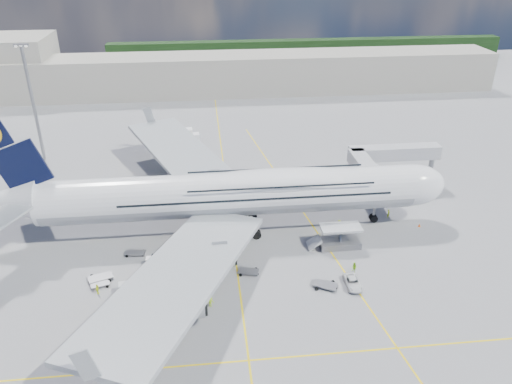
{
  "coord_description": "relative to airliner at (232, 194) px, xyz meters",
  "views": [
    {
      "loc": [
        -3.94,
        -63.29,
        44.63
      ],
      "look_at": [
        3.96,
        8.0,
        7.98
      ],
      "focal_mm": 35.0,
      "sensor_mm": 36.0,
      "label": 1
    }
  ],
  "objects": [
    {
      "name": "ground",
      "position": [
        -0.26,
        -10.0,
        -6.87
      ],
      "size": [
        300.0,
        300.0,
        0.0
      ],
      "primitive_type": "plane",
      "color": "gray",
      "rests_on": "ground"
    },
    {
      "name": "taxi_line_main",
      "position": [
        -0.26,
        -10.0,
        -6.86
      ],
      "size": [
        0.25,
        220.0,
        0.01
      ],
      "primitive_type": "cube",
      "color": "yellow",
      "rests_on": "ground"
    },
    {
      "name": "taxi_line_cross",
      "position": [
        -0.26,
        -30.0,
        -6.86
      ],
      "size": [
        120.0,
        0.25,
        0.01
      ],
      "primitive_type": "cube",
      "color": "yellow",
      "rests_on": "ground"
    },
    {
      "name": "taxi_line_diag",
      "position": [
        13.74,
        -0.0,
        -6.86
      ],
      "size": [
        14.16,
        99.06,
        0.01
      ],
      "primitive_type": "cube",
      "rotation": [
        0.0,
        0.0,
        0.14
      ],
      "color": "yellow",
      "rests_on": "ground"
    },
    {
      "name": "airliner",
      "position": [
        0.0,
        0.0,
        0.0
      ],
      "size": [
        77.26,
        79.15,
        23.71
      ],
      "color": "white",
      "rests_on": "ground"
    },
    {
      "name": "jet_bridge",
      "position": [
        29.55,
        10.94,
        -0.02
      ],
      "size": [
        18.8,
        12.1,
        8.5
      ],
      "color": "#B7B7BC",
      "rests_on": "ground"
    },
    {
      "name": "cargo_loader",
      "position": [
        16.56,
        -7.11,
        -5.62
      ],
      "size": [
        8.53,
        3.2,
        3.67
      ],
      "color": "silver",
      "rests_on": "ground"
    },
    {
      "name": "light_mast",
      "position": [
        -40.26,
        35.0,
        6.34
      ],
      "size": [
        3.0,
        0.7,
        25.5
      ],
      "color": "gray",
      "rests_on": "ground"
    },
    {
      "name": "terminal",
      "position": [
        -0.26,
        85.0,
        -0.87
      ],
      "size": [
        180.0,
        16.0,
        12.0
      ],
      "primitive_type": "cube",
      "color": "#B2AD9E",
      "rests_on": "ground"
    },
    {
      "name": "tree_line",
      "position": [
        39.74,
        130.0,
        -2.87
      ],
      "size": [
        160.0,
        6.0,
        8.0
      ],
      "primitive_type": "cube",
      "color": "#193814",
      "rests_on": "ground"
    },
    {
      "name": "dolly_row_a",
      "position": [
        -20.1,
        -13.49,
        -6.57
      ],
      "size": [
        2.94,
        2.09,
        0.39
      ],
      "rotation": [
        0.0,
        0.0,
        0.28
      ],
      "color": "gray",
      "rests_on": "ground"
    },
    {
      "name": "dolly_row_b",
      "position": [
        -20.3,
        -12.01,
        -6.48
      ],
      "size": [
        3.87,
        2.92,
        0.5
      ],
      "rotation": [
        0.0,
        0.0,
        0.36
      ],
      "color": "gray",
      "rests_on": "ground"
    },
    {
      "name": "dolly_row_c",
      "position": [
        -16.01,
        -15.81,
        -5.89
      ],
      "size": [
        3.05,
        1.92,
        1.81
      ],
      "rotation": [
        0.0,
        0.0,
        0.14
      ],
      "color": "gray",
      "rests_on": "ground"
    },
    {
      "name": "dolly_back",
      "position": [
        -15.93,
        -5.96,
        -6.52
      ],
      "size": [
        3.3,
        2.11,
        0.45
      ],
      "rotation": [
        0.0,
        0.0,
        -0.16
      ],
      "color": "gray",
      "rests_on": "ground"
    },
    {
      "name": "dolly_nose_far",
      "position": [
        11.94,
        -17.29,
        -6.48
      ],
      "size": [
        3.87,
        3.23,
        0.5
      ],
      "rotation": [
        0.0,
        0.0,
        -0.5
      ],
      "color": "gray",
      "rests_on": "ground"
    },
    {
      "name": "dolly_nose_near",
      "position": [
        1.35,
        -12.84,
        -6.52
      ],
      "size": [
        3.44,
        2.51,
        0.45
      ],
      "rotation": [
        0.0,
        0.0,
        -0.31
      ],
      "color": "gray",
      "rests_on": "ground"
    },
    {
      "name": "baggage_tug",
      "position": [
        -12.59,
        -9.17,
        -6.13
      ],
      "size": [
        2.76,
        1.42,
        1.68
      ],
      "rotation": [
        0.0,
        0.0,
        -0.07
      ],
      "color": "white",
      "rests_on": "ground"
    },
    {
      "name": "catering_truck_inner",
      "position": [
        -6.35,
        12.31,
        -5.12
      ],
      "size": [
        6.28,
        2.63,
        3.7
      ],
      "rotation": [
        0.0,
        0.0,
        0.06
      ],
      "color": "gray",
      "rests_on": "ground"
    },
    {
      "name": "catering_truck_outer",
      "position": [
        -8.56,
        40.96,
        -5.12
      ],
      "size": [
        6.48,
        2.92,
        3.76
      ],
      "rotation": [
        0.0,
        0.0,
        0.11
      ],
      "color": "gray",
      "rests_on": "ground"
    },
    {
      "name": "service_van",
      "position": [
        15.93,
        -17.56,
        -6.26
      ],
      "size": [
        2.06,
        4.4,
        1.22
      ],
      "primitive_type": "imported",
      "rotation": [
        0.0,
        0.0,
        -0.01
      ],
      "color": "white",
      "rests_on": "ground"
    },
    {
      "name": "crew_nose",
      "position": [
        27.79,
        0.94,
        -6.07
      ],
      "size": [
        0.69,
        0.66,
        1.6
      ],
      "primitive_type": "imported",
      "rotation": [
        0.0,
        0.0,
        0.68
      ],
      "color": "#D3F319",
      "rests_on": "ground"
    },
    {
      "name": "crew_loader",
      "position": [
        17.09,
        -14.26,
        -6.05
      ],
      "size": [
        0.93,
        1.0,
        1.64
      ],
      "primitive_type": "imported",
      "rotation": [
        0.0,
        0.0,
        -1.06
      ],
      "color": "#9AE818",
      "rests_on": "ground"
    },
    {
      "name": "crew_wing",
      "position": [
        -20.13,
        -15.29,
        -6.07
      ],
      "size": [
        0.59,
        1.0,
        1.59
      ],
      "primitive_type": "imported",
      "rotation": [
        0.0,
        0.0,
        1.34
      ],
      "color": "#E8FF1A",
      "rests_on": "ground"
    },
    {
      "name": "crew_van",
      "position": [
        18.0,
        -2.04,
        -5.97
      ],
      "size": [
        0.85,
        1.02,
        1.79
      ],
      "primitive_type": "imported",
      "rotation": [
        0.0,
        0.0,
        1.95
      ],
      "color": "#C5DB17",
      "rests_on": "ground"
    },
    {
      "name": "crew_tug",
      "position": [
        -4.48,
        -19.78,
        -6.1
      ],
      "size": [
        1.05,
        0.68,
        1.54
      ],
      "primitive_type": "imported",
      "rotation": [
        0.0,
        0.0,
        0.11
      ],
      "color": "#B7E818",
      "rests_on": "ground"
    },
    {
      "name": "cone_nose",
      "position": [
        32.11,
        -2.67,
        -6.59
      ],
      "size": [
        0.45,
        0.45,
        0.58
      ],
      "color": "#FF600D",
      "rests_on": "ground"
    },
    {
      "name": "cone_wing_left_inner",
      "position": [
        -8.6,
        17.23,
        -6.58
      ],
      "size": [
        0.47,
        0.47,
        0.6
      ],
      "color": "#FF600D",
      "rests_on": "ground"
    },
    {
      "name": "cone_wing_left_outer",
      "position": [
        -10.6,
        26.19,
        -6.57
      ],
      "size": [
        0.49,
        0.49,
        0.62
      ],
      "color": "#FF600D",
      "rests_on": "ground"
    },
    {
      "name": "cone_wing_right_inner",
      "position": [
        -13.96,
        -16.24,
        -6.58
      ],
      "size": [
        0.48,
        0.48,
        0.61
      ],
      "color": "#FF600D",
      "rests_on": "ground"
    },
    {
      "name": "cone_wing_right_outer",
      "position": [
        -11.14,
        -29.11,
        -6.64
      ],
      "size": [
        0.38,
        0.38,
        0.48
      ],
      "color": "#FF600D",
      "rests_on": "ground"
    },
    {
      "name": "cone_tail",
      "position": [
        -31.74,
        7.51,
        -6.57
      ],
      "size": [
        0.49,
        0.49,
        0.62
      ],
      "color": "#FF600D",
      "rests_on": "ground"
    }
  ]
}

